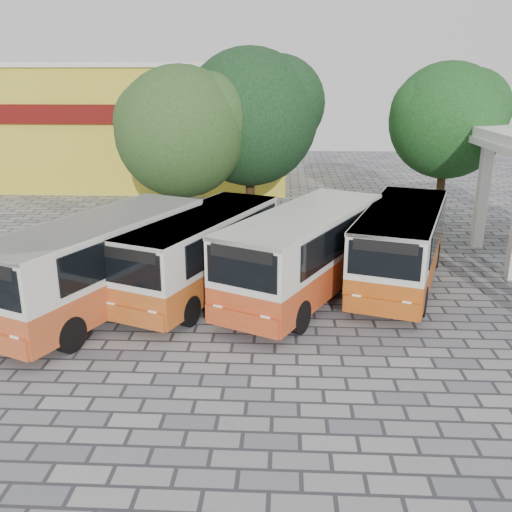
# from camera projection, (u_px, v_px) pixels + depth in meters

# --- Properties ---
(ground) EXTENTS (90.00, 90.00, 0.00)m
(ground) POSITION_uv_depth(u_px,v_px,m) (318.00, 345.00, 16.70)
(ground) COLOR slate
(ground) RESTS_ON ground
(shophouse_block) EXTENTS (20.40, 10.40, 8.30)m
(shophouse_block) POSITION_uv_depth(u_px,v_px,m) (146.00, 125.00, 40.70)
(shophouse_block) COLOR gold
(shophouse_block) RESTS_ON ground
(bus_far_left) EXTENTS (5.82, 9.24, 3.11)m
(bus_far_left) POSITION_uv_depth(u_px,v_px,m) (101.00, 259.00, 18.61)
(bus_far_left) COLOR #B5481E
(bus_far_left) RESTS_ON ground
(bus_centre_left) EXTENTS (5.32, 8.64, 2.91)m
(bus_centre_left) POSITION_uv_depth(u_px,v_px,m) (201.00, 249.00, 20.15)
(bus_centre_left) COLOR #AD4F18
(bus_centre_left) RESTS_ON ground
(bus_centre_right) EXTENTS (6.15, 9.20, 3.09)m
(bus_centre_right) POSITION_uv_depth(u_px,v_px,m) (305.00, 249.00, 19.77)
(bus_centre_right) COLOR #B33E18
(bus_centre_right) RESTS_ON ground
(bus_far_right) EXTENTS (4.93, 8.74, 2.96)m
(bus_far_right) POSITION_uv_depth(u_px,v_px,m) (401.00, 242.00, 20.92)
(bus_far_right) COLOR #A7450D
(bus_far_right) RESTS_ON ground
(tree_left) EXTENTS (6.64, 6.32, 8.09)m
(tree_left) POSITION_uv_depth(u_px,v_px,m) (183.00, 128.00, 27.43)
(tree_left) COLOR #3B2918
(tree_left) RESTS_ON ground
(tree_middle) EXTENTS (7.43, 7.07, 8.99)m
(tree_middle) POSITION_uv_depth(u_px,v_px,m) (252.00, 113.00, 29.53)
(tree_middle) COLOR #382612
(tree_middle) RESTS_ON ground
(tree_right) EXTENTS (5.88, 5.60, 8.24)m
(tree_right) POSITION_uv_depth(u_px,v_px,m) (449.00, 117.00, 27.62)
(tree_right) COLOR #483219
(tree_right) RESTS_ON ground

